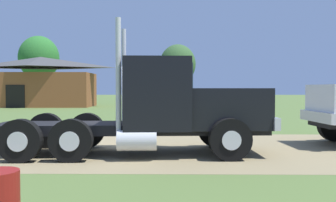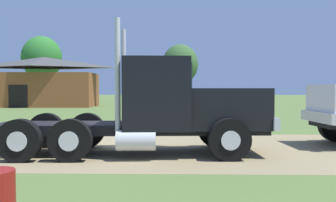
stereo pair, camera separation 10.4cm
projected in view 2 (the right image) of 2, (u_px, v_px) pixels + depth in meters
name	position (u px, v px, depth m)	size (l,w,h in m)	color
ground_plane	(119.00, 148.00, 11.25)	(200.00, 200.00, 0.00)	#546C34
dirt_track	(119.00, 148.00, 11.25)	(120.00, 6.86, 0.01)	#8C7C58
truck_foreground_white	(165.00, 109.00, 10.25)	(7.65, 2.90, 3.63)	black
shed_building	(44.00, 83.00, 37.56)	(11.07, 5.82, 5.09)	brown
tree_mid	(42.00, 58.00, 48.77)	(5.27, 5.27, 8.85)	#513823
tree_right	(177.00, 63.00, 50.01)	(3.77, 3.77, 7.46)	#513823
tree_far_right	(180.00, 64.00, 46.99)	(4.62, 4.62, 7.53)	#513823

